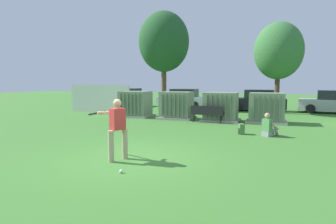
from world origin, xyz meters
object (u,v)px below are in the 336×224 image
object	(u,v)px
backpack	(241,129)
parked_car_leftmost	(127,98)
transformer_mid_west	(177,106)
parked_car_left_of_center	(183,99)
sports_ball	(121,171)
park_bench	(207,113)
parked_car_rightmost	(332,103)
parked_car_right_of_center	(257,101)
seated_spectator	(269,127)
transformer_east	(267,108)
transformer_west	(135,104)
transformer_mid_east	(221,107)
batter	(117,126)

from	to	relation	value
backpack	parked_car_leftmost	bearing A→B (deg)	135.71
transformer_mid_west	parked_car_left_of_center	xyz separation A→B (m)	(-1.67, 6.78, -0.04)
parked_car_left_of_center	sports_ball	bearing A→B (deg)	-78.01
park_bench	parked_car_rightmost	world-z (taller)	parked_car_rightmost
sports_ball	parked_car_right_of_center	world-z (taller)	parked_car_right_of_center
seated_spectator	parked_car_rightmost	size ratio (longest dim) A/B	0.22
parked_car_right_of_center	transformer_east	bearing A→B (deg)	-82.99
seated_spectator	parked_car_rightmost	distance (m)	11.38
transformer_west	park_bench	world-z (taller)	transformer_west
sports_ball	backpack	xyz separation A→B (m)	(2.23, 6.34, 0.17)
transformer_east	transformer_west	bearing A→B (deg)	179.90
sports_ball	backpack	bearing A→B (deg)	70.61
parked_car_leftmost	parked_car_right_of_center	bearing A→B (deg)	-3.21
seated_spectator	parked_car_left_of_center	xyz separation A→B (m)	(-6.94, 10.75, 0.38)
seated_spectator	parked_car_right_of_center	world-z (taller)	parked_car_right_of_center
transformer_mid_west	backpack	distance (m)	5.76
transformer_mid_east	park_bench	world-z (taller)	transformer_mid_east
transformer_west	parked_car_left_of_center	size ratio (longest dim) A/B	0.50
backpack	parked_car_right_of_center	xyz separation A→B (m)	(0.14, 10.49, 0.54)
batter	transformer_mid_west	bearing A→B (deg)	97.73
batter	transformer_west	bearing A→B (deg)	113.49
transformer_east	parked_car_leftmost	distance (m)	14.30
park_bench	sports_ball	world-z (taller)	park_bench
transformer_mid_west	parked_car_left_of_center	bearing A→B (deg)	103.83
transformer_east	parked_car_leftmost	bearing A→B (deg)	149.86
backpack	parked_car_right_of_center	bearing A→B (deg)	89.25
transformer_mid_east	parked_car_left_of_center	world-z (taller)	same
park_bench	batter	world-z (taller)	batter
park_bench	seated_spectator	world-z (taller)	seated_spectator
transformer_west	backpack	size ratio (longest dim) A/B	4.77
backpack	seated_spectator	bearing A→B (deg)	-2.99
transformer_mid_west	batter	bearing A→B (deg)	-82.27
park_bench	parked_car_left_of_center	world-z (taller)	parked_car_left_of_center
transformer_mid_west	park_bench	xyz separation A→B (m)	(2.07, -1.03, -0.25)
transformer_east	sports_ball	world-z (taller)	transformer_east
parked_car_rightmost	transformer_mid_east	bearing A→B (deg)	-134.78
sports_ball	parked_car_rightmost	distance (m)	18.46
batter	parked_car_left_of_center	size ratio (longest dim) A/B	0.41
transformer_west	parked_car_right_of_center	size ratio (longest dim) A/B	0.49
transformer_west	sports_ball	world-z (taller)	transformer_west
batter	parked_car_rightmost	bearing A→B (deg)	62.89
sports_ball	transformer_mid_west	bearing A→B (deg)	100.76
seated_spectator	transformer_mid_east	bearing A→B (deg)	124.10
backpack	parked_car_leftmost	size ratio (longest dim) A/B	0.10
transformer_west	parked_car_rightmost	distance (m)	13.83
park_bench	backpack	xyz separation A→B (m)	(2.11, -2.89, -0.32)
batter	sports_ball	world-z (taller)	batter
sports_ball	parked_car_left_of_center	size ratio (longest dim) A/B	0.02
transformer_mid_west	parked_car_leftmost	xyz separation A→B (m)	(-7.24, 7.22, -0.04)
transformer_mid_east	parked_car_leftmost	bearing A→B (deg)	143.41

